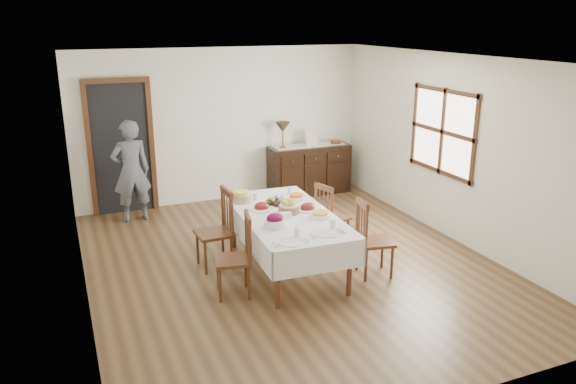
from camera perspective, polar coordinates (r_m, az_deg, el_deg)
name	(u,v)px	position (r m, az deg, el deg)	size (l,w,h in m)	color
ground	(291,264)	(7.34, 0.30, -7.31)	(6.00, 6.00, 0.00)	brown
room_shell	(268,134)	(7.16, -2.07, 5.87)	(5.02, 6.02, 2.65)	silver
dining_table	(286,221)	(6.96, -0.21, -2.91)	(1.19, 2.20, 0.74)	white
chair_left_near	(237,255)	(6.42, -5.20, -6.39)	(0.48, 0.48, 0.97)	#4F2B16
chair_left_far	(218,228)	(7.15, -7.17, -3.68)	(0.44, 0.44, 1.02)	#4F2B16
chair_right_near	(371,238)	(6.93, 8.46, -4.60)	(0.48, 0.48, 0.98)	#4F2B16
chair_right_far	(330,215)	(7.75, 4.29, -2.32)	(0.47, 0.47, 0.91)	#4F2B16
sideboard	(309,169)	(10.12, 2.16, 2.30)	(1.46, 0.53, 0.88)	black
person	(131,168)	(8.93, -15.67, 2.37)	(0.53, 0.34, 1.71)	#545760
bread_basket	(289,207)	(6.93, 0.09, -1.58)	(0.26, 0.26, 0.17)	brown
egg_basket	(276,202)	(7.28, -1.18, -0.99)	(0.28, 0.28, 0.10)	black
ham_platter_a	(262,207)	(7.08, -2.69, -1.55)	(0.33, 0.33, 0.11)	white
ham_platter_b	(308,208)	(7.06, 2.02, -1.60)	(0.30, 0.30, 0.11)	white
beet_bowl	(275,221)	(6.49, -1.33, -2.98)	(0.26, 0.26, 0.16)	white
carrot_bowl	(296,197)	(7.42, 0.86, -0.56)	(0.23, 0.23, 0.09)	white
pineapple_bowl	(242,197)	(7.39, -4.70, -0.51)	(0.26, 0.26, 0.14)	tan
casserole_dish	(320,215)	(6.82, 3.32, -2.31)	(0.26, 0.26, 0.07)	white
butter_dish	(285,215)	(6.77, -0.29, -2.38)	(0.14, 0.10, 0.07)	white
setting_left	(292,239)	(6.10, 0.38, -4.80)	(0.42, 0.31, 0.10)	white
setting_right	(328,230)	(6.35, 4.09, -3.92)	(0.42, 0.31, 0.10)	white
glass_far_a	(256,196)	(7.45, -3.29, -0.44)	(0.07, 0.07, 0.09)	white
glass_far_b	(290,191)	(7.67, 0.21, 0.14)	(0.07, 0.07, 0.11)	white
runner	(309,145)	(10.03, 2.14, 4.77)	(1.30, 0.35, 0.01)	silver
table_lamp	(283,128)	(9.75, -0.54, 6.52)	(0.26, 0.26, 0.46)	brown
picture_frame	(312,138)	(9.97, 2.41, 5.48)	(0.22, 0.08, 0.28)	beige
deco_bowl	(336,142)	(10.20, 4.87, 5.07)	(0.20, 0.20, 0.06)	#4F2B16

